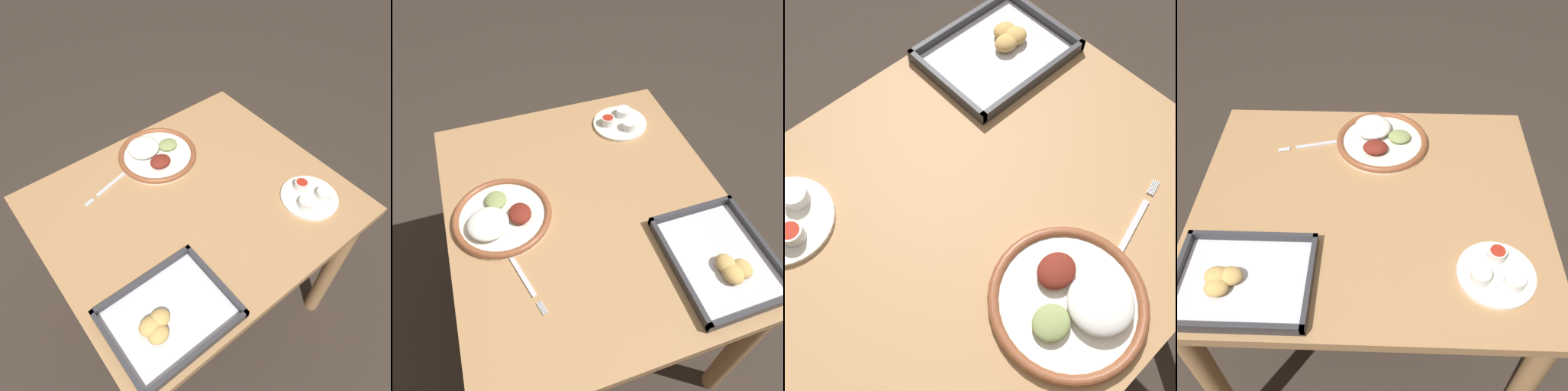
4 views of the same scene
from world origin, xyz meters
TOP-DOWN VIEW (x-y plane):
  - ground_plane at (0.00, 0.00)m, footprint 8.00×8.00m
  - dining_table at (0.00, 0.00)m, footprint 0.94×0.80m
  - dinner_plate at (-0.03, -0.25)m, footprint 0.28×0.28m
  - fork at (0.16, -0.23)m, footprint 0.22×0.07m
  - baking_tray at (0.29, 0.26)m, footprint 0.32×0.26m

SIDE VIEW (x-z plane):
  - ground_plane at x=0.00m, z-range 0.00..0.00m
  - dining_table at x=0.00m, z-range 0.24..0.98m
  - fork at x=0.16m, z-range 0.74..0.75m
  - baking_tray at x=0.29m, z-range 0.73..0.78m
  - dinner_plate at x=-0.03m, z-range 0.73..0.78m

